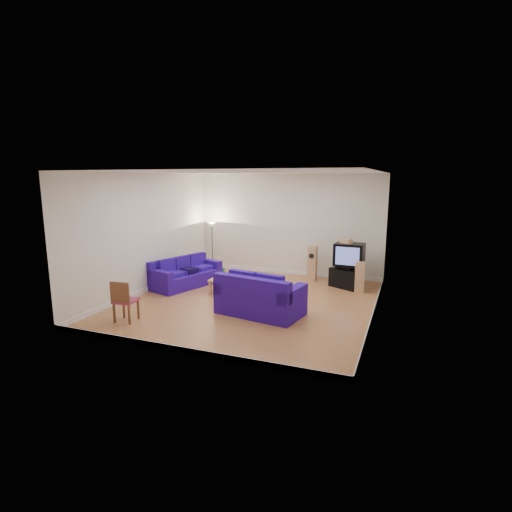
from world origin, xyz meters
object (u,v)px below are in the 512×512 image
(coffee_table, at_px, (232,282))
(television, at_px, (349,254))
(sofa_three_seat, at_px, (185,276))
(tv_stand, at_px, (346,278))
(sofa_loveseat, at_px, (259,299))

(coffee_table, xyz_separation_m, television, (2.77, 1.86, 0.60))
(sofa_three_seat, xyz_separation_m, tv_stand, (4.37, 1.48, -0.03))
(sofa_three_seat, height_order, tv_stand, sofa_three_seat)
(coffee_table, bearing_deg, sofa_three_seat, 167.42)
(tv_stand, distance_m, television, 0.69)
(sofa_loveseat, height_order, television, television)
(sofa_three_seat, bearing_deg, coffee_table, 94.58)
(tv_stand, xyz_separation_m, television, (0.05, 0.01, 0.69))
(coffee_table, height_order, television, television)
(television, bearing_deg, sofa_three_seat, -159.19)
(tv_stand, relative_size, television, 1.07)
(tv_stand, bearing_deg, sofa_loveseat, -89.02)
(sofa_loveseat, distance_m, tv_stand, 3.40)
(sofa_three_seat, height_order, television, television)
(sofa_three_seat, xyz_separation_m, television, (4.43, 1.49, 0.66))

